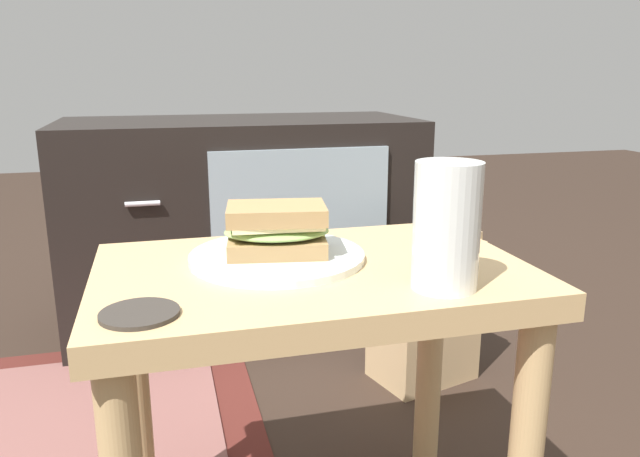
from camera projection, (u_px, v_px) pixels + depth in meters
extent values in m
cube|color=tan|center=(313.00, 278.00, 0.80)|extent=(0.56, 0.36, 0.04)
cylinder|color=tan|center=(136.00, 403.00, 0.94)|extent=(0.04, 0.04, 0.43)
cylinder|color=tan|center=(429.00, 365.00, 1.06)|extent=(0.04, 0.04, 0.43)
cube|color=black|center=(243.00, 222.00, 1.74)|extent=(0.96, 0.44, 0.58)
cube|color=#8C9EA8|center=(302.00, 235.00, 1.55)|extent=(0.46, 0.01, 0.44)
cylinder|color=silver|center=(143.00, 204.00, 1.43)|extent=(0.08, 0.01, 0.01)
cylinder|color=silver|center=(149.00, 292.00, 1.48)|extent=(0.08, 0.01, 0.01)
cube|color=#4C1E19|center=(19.00, 448.00, 1.17)|extent=(0.94, 0.86, 0.01)
cube|color=brown|center=(19.00, 446.00, 1.17)|extent=(0.77, 0.70, 0.00)
cylinder|color=silver|center=(277.00, 256.00, 0.82)|extent=(0.24, 0.24, 0.01)
cube|color=#9E7A4C|center=(277.00, 245.00, 0.82)|extent=(0.14, 0.11, 0.02)
ellipsoid|color=#8CB260|center=(277.00, 231.00, 0.81)|extent=(0.15, 0.12, 0.02)
cube|color=beige|center=(277.00, 223.00, 0.81)|extent=(0.13, 0.09, 0.01)
cube|color=#9E7A4C|center=(276.00, 213.00, 0.81)|extent=(0.14, 0.11, 0.02)
cylinder|color=silver|center=(446.00, 226.00, 0.70)|extent=(0.08, 0.08, 0.15)
cylinder|color=#C67219|center=(446.00, 239.00, 0.70)|extent=(0.07, 0.07, 0.11)
cylinder|color=white|center=(449.00, 187.00, 0.69)|extent=(0.07, 0.07, 0.01)
cylinder|color=#332D28|center=(140.00, 314.00, 0.64)|extent=(0.08, 0.08, 0.01)
cube|color=tan|center=(424.00, 310.00, 1.42)|extent=(0.25, 0.21, 0.34)
cube|color=tan|center=(428.00, 236.00, 1.37)|extent=(0.24, 0.18, 0.02)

